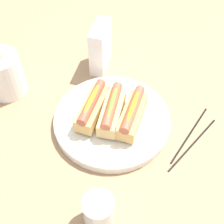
{
  "coord_description": "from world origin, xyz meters",
  "views": [
    {
      "loc": [
        -0.52,
        -0.16,
        0.69
      ],
      "look_at": [
        -0.01,
        -0.02,
        0.05
      ],
      "focal_mm": 49.63,
      "sensor_mm": 36.0,
      "label": 1
    }
  ],
  "objects": [
    {
      "name": "napkin_box",
      "position": [
        0.21,
        0.08,
        0.07
      ],
      "size": [
        0.11,
        0.05,
        0.15
      ],
      "primitive_type": "cube",
      "rotation": [
        0.0,
        0.0,
        0.03
      ],
      "color": "white",
      "rests_on": "ground_plane"
    },
    {
      "name": "hotdog_back",
      "position": [
        -0.01,
        -0.02,
        0.06
      ],
      "size": [
        0.15,
        0.06,
        0.06
      ],
      "color": "#DBB270",
      "rests_on": "serving_bowl"
    },
    {
      "name": "serving_bowl",
      "position": [
        -0.01,
        -0.02,
        0.02
      ],
      "size": [
        0.32,
        0.32,
        0.03
      ],
      "color": "silver",
      "rests_on": "ground_plane"
    },
    {
      "name": "ground_plane",
      "position": [
        0.0,
        0.0,
        0.0
      ],
      "size": [
        2.4,
        2.4,
        0.0
      ],
      "primitive_type": "plane",
      "color": "#9E7A56"
    },
    {
      "name": "hotdog_front",
      "position": [
        -0.01,
        -0.07,
        0.06
      ],
      "size": [
        0.15,
        0.06,
        0.06
      ],
      "color": "tan",
      "rests_on": "serving_bowl"
    },
    {
      "name": "paper_towel_roll",
      "position": [
        0.02,
        0.32,
        0.07
      ],
      "size": [
        0.11,
        0.11,
        0.13
      ],
      "color": "white",
      "rests_on": "ground_plane"
    },
    {
      "name": "chopstick_near",
      "position": [
        0.01,
        -0.23,
        0.0
      ],
      "size": [
        0.21,
        0.07,
        0.01
      ],
      "primitive_type": "cylinder",
      "rotation": [
        0.0,
        1.57,
        -0.32
      ],
      "color": "black",
      "rests_on": "ground_plane"
    },
    {
      "name": "hotdog_side",
      "position": [
        -0.02,
        0.04,
        0.06
      ],
      "size": [
        0.15,
        0.06,
        0.06
      ],
      "color": "tan",
      "rests_on": "serving_bowl"
    },
    {
      "name": "water_glass",
      "position": [
        -0.28,
        -0.07,
        0.04
      ],
      "size": [
        0.07,
        0.07,
        0.09
      ],
      "color": "white",
      "rests_on": "ground_plane"
    },
    {
      "name": "chopstick_far",
      "position": [
        -0.02,
        -0.24,
        0.0
      ],
      "size": [
        0.2,
        0.1,
        0.01
      ],
      "primitive_type": "cylinder",
      "rotation": [
        0.0,
        1.57,
        -0.46
      ],
      "color": "black",
      "rests_on": "ground_plane"
    }
  ]
}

